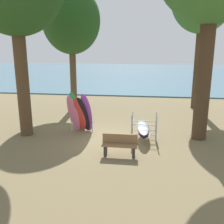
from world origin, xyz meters
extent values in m
plane|color=brown|center=(0.00, 0.00, 0.00)|extent=(80.00, 80.00, 0.00)
cube|color=#477084|center=(0.00, 28.01, 0.05)|extent=(80.00, 36.00, 0.10)
cylinder|color=#4C3823|center=(-3.91, -0.10, 2.88)|extent=(0.59, 0.59, 5.77)
cylinder|color=#42301E|center=(4.32, 0.44, 3.18)|extent=(0.66, 0.66, 6.35)
cylinder|color=brown|center=(-3.06, 5.44, 2.30)|extent=(0.42, 0.42, 4.60)
ellipsoid|color=#234C1E|center=(-3.06, 5.44, 5.77)|extent=(3.71, 3.71, 4.27)
cylinder|color=#4C3823|center=(5.14, 6.63, 2.98)|extent=(0.44, 0.44, 5.96)
ellipsoid|color=pink|center=(-1.69, 0.45, 0.98)|extent=(0.71, 0.90, 1.96)
ellipsoid|color=#339E56|center=(-1.52, 0.44, 1.08)|extent=(0.71, 1.08, 2.16)
ellipsoid|color=red|center=(-1.35, 0.43, 0.93)|extent=(0.62, 0.90, 1.86)
ellipsoid|color=black|center=(-1.19, 0.41, 0.96)|extent=(0.73, 1.04, 1.91)
ellipsoid|color=purple|center=(-1.02, 0.40, 1.04)|extent=(0.58, 0.95, 2.08)
cylinder|color=#9EA0A5|center=(-1.91, 0.83, 0.28)|extent=(0.04, 0.04, 0.55)
cylinder|color=#9EA0A5|center=(-0.80, 0.64, 0.28)|extent=(0.04, 0.04, 0.55)
cylinder|color=#9EA0A5|center=(-1.35, 0.73, 0.55)|extent=(1.27, 0.25, 0.04)
cylinder|color=#9EA0A5|center=(1.22, -0.34, 0.62)|extent=(0.05, 0.05, 1.25)
cylinder|color=#9EA0A5|center=(2.32, -0.34, 0.62)|extent=(0.05, 0.05, 1.25)
cylinder|color=#9EA0A5|center=(1.22, 0.26, 0.62)|extent=(0.05, 0.05, 1.25)
cylinder|color=#9EA0A5|center=(2.32, 0.26, 0.62)|extent=(0.05, 0.05, 1.25)
cylinder|color=#9EA0A5|center=(1.77, -0.34, 0.35)|extent=(1.10, 0.04, 0.04)
cylinder|color=#9EA0A5|center=(1.77, -0.34, 0.80)|extent=(1.10, 0.04, 0.04)
cylinder|color=#9EA0A5|center=(1.77, 0.26, 0.35)|extent=(1.10, 0.04, 0.04)
cylinder|color=#9EA0A5|center=(1.77, 0.26, 0.80)|extent=(1.10, 0.04, 0.04)
ellipsoid|color=#C6B289|center=(1.79, -0.04, 0.40)|extent=(0.66, 2.13, 0.06)
ellipsoid|color=black|center=(1.77, -0.04, 0.46)|extent=(0.52, 2.11, 0.06)
ellipsoid|color=purple|center=(1.75, -0.04, 0.52)|extent=(0.58, 2.12, 0.06)
ellipsoid|color=gray|center=(1.72, -0.04, 0.58)|extent=(0.66, 2.13, 0.06)
cube|color=#2D2D33|center=(0.29, -2.01, 0.21)|extent=(0.10, 0.32, 0.42)
cube|color=#2D2D33|center=(1.41, -2.01, 0.21)|extent=(0.10, 0.32, 0.42)
cube|color=olive|center=(0.85, -2.01, 0.45)|extent=(1.40, 0.41, 0.06)
cube|color=olive|center=(0.85, -1.83, 0.67)|extent=(1.40, 0.07, 0.36)
camera|label=1|loc=(1.81, -11.44, 4.27)|focal=41.52mm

